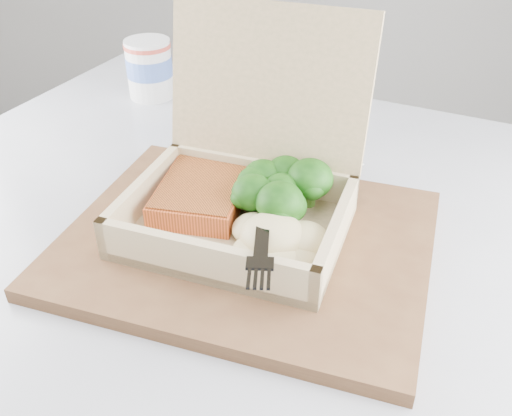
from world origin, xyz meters
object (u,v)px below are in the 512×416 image
(cafe_table, at_px, (214,360))
(takeout_container, at_px, (247,175))
(serving_tray, at_px, (247,242))
(paper_cup, at_px, (149,67))

(cafe_table, bearing_deg, takeout_container, 41.33)
(serving_tray, bearing_deg, cafe_table, 175.10)
(serving_tray, distance_m, takeout_container, 0.07)
(takeout_container, bearing_deg, paper_cup, 133.47)
(serving_tray, bearing_deg, paper_cup, 128.46)
(cafe_table, height_order, serving_tray, serving_tray)
(serving_tray, xyz_separation_m, paper_cup, (-0.27, 0.33, 0.04))
(cafe_table, distance_m, takeout_container, 0.27)
(paper_cup, bearing_deg, cafe_table, -56.51)
(cafe_table, xyz_separation_m, paper_cup, (-0.22, 0.33, 0.24))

